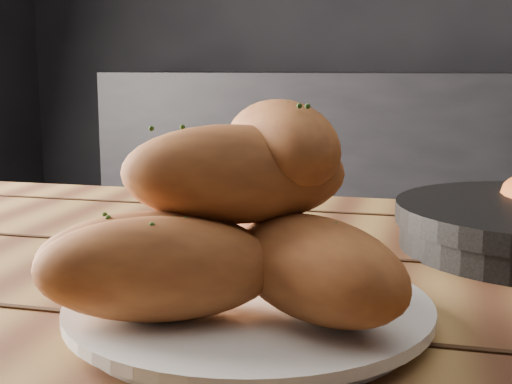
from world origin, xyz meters
name	(u,v)px	position (x,y,z in m)	size (l,w,h in m)	color
counter	(490,197)	(0.00, 1.70, 0.45)	(2.80, 0.60, 0.90)	black
plate	(249,311)	(-0.32, -0.54, 0.76)	(0.25, 0.25, 0.02)	white
bread_rolls	(233,226)	(-0.33, -0.54, 0.82)	(0.27, 0.24, 0.14)	#B86C33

